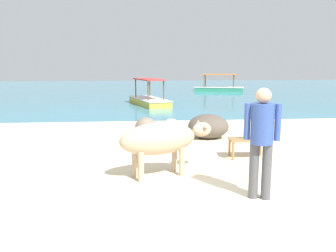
{
  "coord_description": "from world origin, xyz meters",
  "views": [
    {
      "loc": [
        -0.91,
        -5.17,
        1.97
      ],
      "look_at": [
        -0.16,
        3.0,
        0.55
      ],
      "focal_mm": 37.65,
      "sensor_mm": 36.0,
      "label": 1
    }
  ],
  "objects_px": {
    "bottle": "(245,133)",
    "boat_yellow": "(149,99)",
    "cow": "(161,139)",
    "person_standing": "(262,135)",
    "boat_green": "(219,88)",
    "low_bench_table": "(248,142)"
  },
  "relations": [
    {
      "from": "low_bench_table",
      "to": "boat_yellow",
      "type": "relative_size",
      "value": 0.2
    },
    {
      "from": "low_bench_table",
      "to": "person_standing",
      "type": "xyz_separation_m",
      "value": [
        -0.54,
        -2.24,
        0.6
      ]
    },
    {
      "from": "cow",
      "to": "bottle",
      "type": "relative_size",
      "value": 6.05
    },
    {
      "from": "person_standing",
      "to": "boat_green",
      "type": "height_order",
      "value": "person_standing"
    },
    {
      "from": "bottle",
      "to": "boat_green",
      "type": "relative_size",
      "value": 0.08
    },
    {
      "from": "bottle",
      "to": "person_standing",
      "type": "relative_size",
      "value": 0.18
    },
    {
      "from": "bottle",
      "to": "boat_yellow",
      "type": "relative_size",
      "value": 0.08
    },
    {
      "from": "person_standing",
      "to": "bottle",
      "type": "bearing_deg",
      "value": 7.04
    },
    {
      "from": "bottle",
      "to": "cow",
      "type": "bearing_deg",
      "value": -149.79
    },
    {
      "from": "low_bench_table",
      "to": "boat_yellow",
      "type": "bearing_deg",
      "value": 102.0
    },
    {
      "from": "cow",
      "to": "bottle",
      "type": "height_order",
      "value": "cow"
    },
    {
      "from": "low_bench_table",
      "to": "bottle",
      "type": "relative_size",
      "value": 2.64
    },
    {
      "from": "person_standing",
      "to": "boat_yellow",
      "type": "bearing_deg",
      "value": 24.05
    },
    {
      "from": "bottle",
      "to": "person_standing",
      "type": "xyz_separation_m",
      "value": [
        -0.48,
        -2.26,
        0.42
      ]
    },
    {
      "from": "low_bench_table",
      "to": "bottle",
      "type": "distance_m",
      "value": 0.2
    },
    {
      "from": "bottle",
      "to": "boat_yellow",
      "type": "height_order",
      "value": "boat_yellow"
    },
    {
      "from": "person_standing",
      "to": "boat_green",
      "type": "bearing_deg",
      "value": 7.18
    },
    {
      "from": "bottle",
      "to": "boat_yellow",
      "type": "bearing_deg",
      "value": 98.7
    },
    {
      "from": "cow",
      "to": "bottle",
      "type": "bearing_deg",
      "value": 9.51
    },
    {
      "from": "low_bench_table",
      "to": "boat_green",
      "type": "distance_m",
      "value": 19.58
    },
    {
      "from": "person_standing",
      "to": "low_bench_table",
      "type": "bearing_deg",
      "value": 5.56
    },
    {
      "from": "low_bench_table",
      "to": "boat_green",
      "type": "height_order",
      "value": "boat_green"
    }
  ]
}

